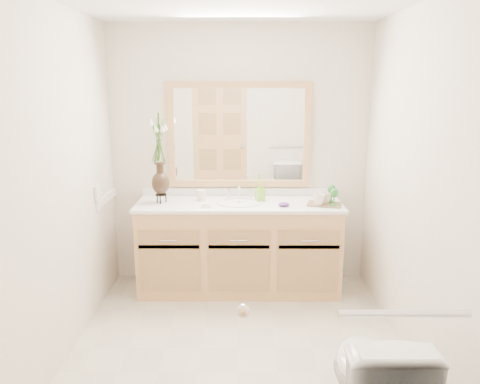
{
  "coord_description": "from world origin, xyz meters",
  "views": [
    {
      "loc": [
        0.02,
        -3.04,
        1.89
      ],
      "look_at": [
        0.01,
        0.65,
        1.01
      ],
      "focal_mm": 35.0,
      "sensor_mm": 36.0,
      "label": 1
    }
  ],
  "objects_px": {
    "tumbler": "(201,195)",
    "flower_vase": "(159,146)",
    "tray": "(324,204)",
    "toilet": "(372,384)",
    "soap_bottle": "(260,192)"
  },
  "relations": [
    {
      "from": "flower_vase",
      "to": "soap_bottle",
      "type": "bearing_deg",
      "value": 4.66
    },
    {
      "from": "tumbler",
      "to": "toilet",
      "type": "bearing_deg",
      "value": -62.48
    },
    {
      "from": "tray",
      "to": "tumbler",
      "type": "bearing_deg",
      "value": -173.18
    },
    {
      "from": "soap_bottle",
      "to": "tray",
      "type": "bearing_deg",
      "value": -33.15
    },
    {
      "from": "flower_vase",
      "to": "soap_bottle",
      "type": "distance_m",
      "value": 0.99
    },
    {
      "from": "toilet",
      "to": "flower_vase",
      "type": "xyz_separation_m",
      "value": [
        -1.4,
        1.93,
        0.97
      ]
    },
    {
      "from": "flower_vase",
      "to": "tray",
      "type": "distance_m",
      "value": 1.54
    },
    {
      "from": "soap_bottle",
      "to": "tray",
      "type": "xyz_separation_m",
      "value": [
        0.56,
        -0.15,
        -0.07
      ]
    },
    {
      "from": "tumbler",
      "to": "flower_vase",
      "type": "bearing_deg",
      "value": -168.58
    },
    {
      "from": "flower_vase",
      "to": "tray",
      "type": "bearing_deg",
      "value": -3.13
    },
    {
      "from": "toilet",
      "to": "soap_bottle",
      "type": "bearing_deg",
      "value": -75.81
    },
    {
      "from": "toilet",
      "to": "tumbler",
      "type": "relative_size",
      "value": 7.57
    },
    {
      "from": "soap_bottle",
      "to": "flower_vase",
      "type": "bearing_deg",
      "value": 166.75
    },
    {
      "from": "flower_vase",
      "to": "tray",
      "type": "height_order",
      "value": "flower_vase"
    },
    {
      "from": "soap_bottle",
      "to": "tray",
      "type": "relative_size",
      "value": 0.53
    }
  ]
}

